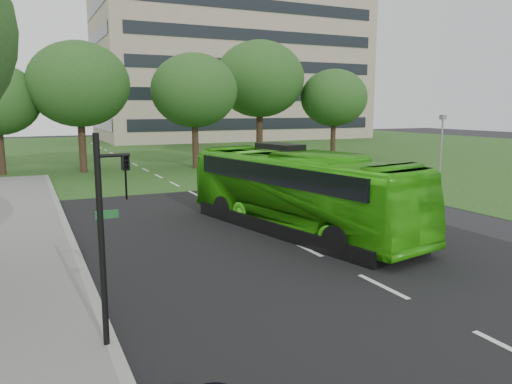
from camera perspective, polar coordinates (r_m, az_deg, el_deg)
ground at (r=15.42m, az=9.52°, el=-8.30°), size 160.00×160.00×0.00m
street_surfaces at (r=36.01m, az=-11.96°, el=1.91°), size 120.00×120.00×0.15m
office_building at (r=80.36m, az=-2.83°, el=15.14°), size 40.10×20.10×25.00m
tree_park_b at (r=38.82m, az=-19.59°, el=11.51°), size 7.21×7.21×9.45m
tree_park_c at (r=39.50m, az=-7.07°, el=11.43°), size 6.68×6.68×8.88m
tree_park_d at (r=46.62m, az=0.41°, el=12.77°), size 8.15×8.15×10.77m
tree_park_e at (r=47.88m, az=8.91°, el=10.58°), size 6.22×6.22×8.29m
bus at (r=19.13m, az=4.80°, el=0.05°), size 4.76×11.39×3.09m
sedan at (r=25.62m, az=4.26°, el=0.69°), size 4.83×2.75×1.51m
traffic_light at (r=9.84m, az=-16.57°, el=-3.74°), size 0.68×0.19×4.26m
camera_pole at (r=34.32m, az=20.46°, el=5.73°), size 0.39×0.35×4.27m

